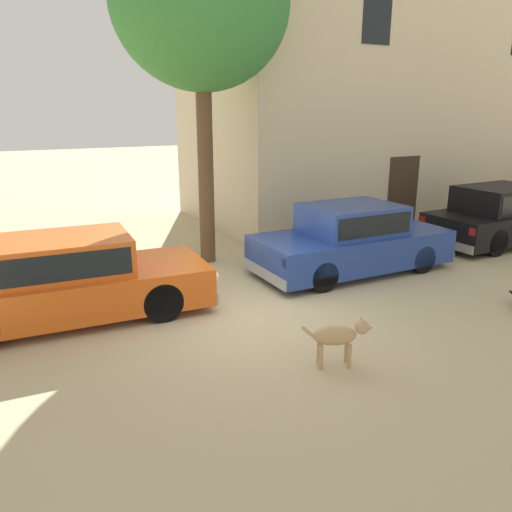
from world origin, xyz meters
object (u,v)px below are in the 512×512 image
parked_sedan_nearest (68,278)px  stray_dog_spotted (340,336)px  parked_sedan_third (502,215)px  parked_sedan_second (351,239)px  acacia_tree_left (201,3)px

parked_sedan_nearest → stray_dog_spotted: parked_sedan_nearest is taller
parked_sedan_third → parked_sedan_second: bearing=180.0°
acacia_tree_left → parked_sedan_second: bearing=-41.9°
parked_sedan_nearest → acacia_tree_left: size_ratio=0.66×
parked_sedan_third → stray_dog_spotted: parked_sedan_third is taller
parked_sedan_third → acacia_tree_left: acacia_tree_left is taller
parked_sedan_second → parked_sedan_third: size_ratio=1.00×
parked_sedan_nearest → parked_sedan_second: bearing=1.9°
parked_sedan_third → acacia_tree_left: bearing=163.4°
parked_sedan_second → stray_dog_spotted: bearing=-129.4°
stray_dog_spotted → parked_sedan_second: bearing=74.2°
parked_sedan_second → acacia_tree_left: size_ratio=0.61×
parked_sedan_second → acacia_tree_left: 5.70m
parked_sedan_third → stray_dog_spotted: bearing=-157.4°
acacia_tree_left → parked_sedan_nearest: bearing=-149.6°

